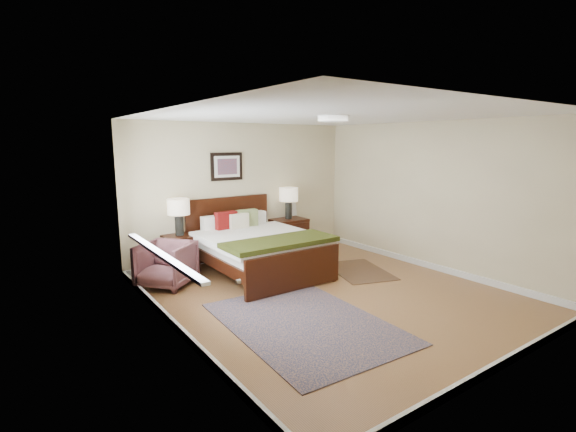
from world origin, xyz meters
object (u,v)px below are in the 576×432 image
object	(u,v)px
armchair	(166,264)
lamp_left	(179,210)
bed	(257,242)
lamp_right	(289,197)
nightstand_left	(181,243)
nightstand_right	(289,232)
rug_persian	(305,323)

from	to	relation	value
armchair	lamp_left	bearing A→B (deg)	102.91
bed	lamp_right	size ratio (longest dim) A/B	3.50
lamp_left	nightstand_left	bearing A→B (deg)	-90.00
nightstand_left	lamp_right	size ratio (longest dim) A/B	1.01
bed	nightstand_left	distance (m)	1.28
nightstand_right	bed	bearing A→B (deg)	-146.49
nightstand_right	nightstand_left	bearing A→B (deg)	-179.81
bed	nightstand_left	bearing A→B (deg)	141.33
nightstand_left	lamp_right	xyz separation A→B (m)	(2.22, 0.02, 0.61)
nightstand_right	lamp_right	distance (m)	0.70
rug_persian	lamp_left	bearing A→B (deg)	101.80
nightstand_left	nightstand_right	xyz separation A→B (m)	(2.22, 0.01, -0.09)
bed	lamp_right	world-z (taller)	lamp_right
nightstand_right	lamp_left	bearing A→B (deg)	179.64
nightstand_left	nightstand_right	bearing A→B (deg)	0.19
armchair	rug_persian	size ratio (longest dim) A/B	0.31
rug_persian	armchair	bearing A→B (deg)	114.53
bed	armchair	bearing A→B (deg)	171.08
nightstand_right	rug_persian	bearing A→B (deg)	-121.88
nightstand_left	lamp_left	bearing A→B (deg)	90.00
nightstand_left	rug_persian	bearing A→B (deg)	-80.89
lamp_right	rug_persian	bearing A→B (deg)	-121.76
bed	lamp_left	world-z (taller)	lamp_left
nightstand_left	rug_persian	world-z (taller)	nightstand_left
bed	nightstand_left	world-z (taller)	bed
lamp_left	armchair	distance (m)	1.03
nightstand_left	nightstand_right	size ratio (longest dim) A/B	0.92
nightstand_left	lamp_right	world-z (taller)	lamp_right
bed	nightstand_right	size ratio (longest dim) A/B	3.19
nightstand_left	lamp_left	xyz separation A→B (m)	(-0.00, 0.02, 0.56)
lamp_right	armchair	size ratio (longest dim) A/B	0.82
nightstand_right	lamp_left	xyz separation A→B (m)	(-2.22, 0.01, 0.65)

